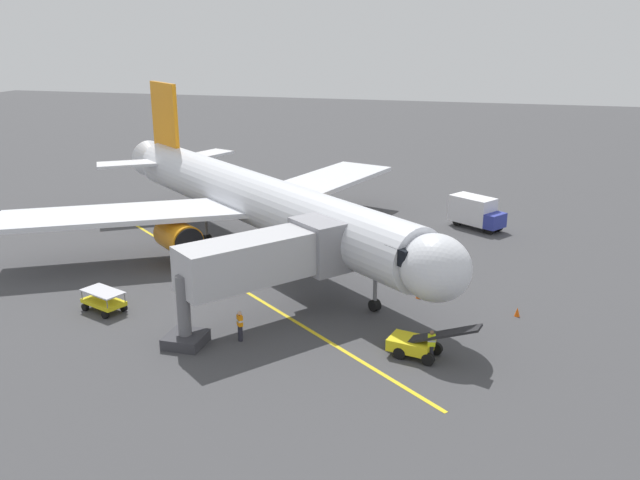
% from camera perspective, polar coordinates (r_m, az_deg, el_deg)
% --- Properties ---
extents(ground_plane, '(220.00, 220.00, 0.00)m').
position_cam_1_polar(ground_plane, '(53.37, -6.03, 0.11)').
color(ground_plane, '#424244').
extents(apron_lead_in_line, '(31.33, 25.24, 0.01)m').
position_cam_1_polar(apron_lead_in_line, '(44.91, -8.05, -3.38)').
color(apron_lead_in_line, yellow).
rests_on(apron_lead_in_line, ground).
extents(airplane, '(34.06, 31.95, 11.50)m').
position_cam_1_polar(airplane, '(49.25, -5.70, 3.47)').
color(airplane, silver).
rests_on(airplane, ground).
extents(jet_bridge, '(8.78, 10.11, 5.40)m').
position_cam_1_polar(jet_bridge, '(37.39, -3.93, -1.48)').
color(jet_bridge, '#B7B7BC').
rests_on(jet_bridge, ground).
extents(ground_crew_marshaller, '(0.45, 0.47, 1.71)m').
position_cam_1_polar(ground_crew_marshaller, '(36.00, -6.87, -7.29)').
color(ground_crew_marshaller, '#23232D').
rests_on(ground_crew_marshaller, ground).
extents(ground_crew_wing_walker, '(0.44, 0.32, 1.71)m').
position_cam_1_polar(ground_crew_wing_walker, '(34.09, 9.51, -8.91)').
color(ground_crew_wing_walker, '#23232D').
rests_on(ground_crew_wing_walker, ground).
extents(box_truck_near_nose, '(4.90, 4.19, 2.62)m').
position_cam_1_polar(box_truck_near_nose, '(57.11, 13.25, 2.35)').
color(box_truck_near_nose, '#2D3899').
rests_on(box_truck_near_nose, ground).
extents(baggage_cart_portside, '(2.93, 2.29, 1.27)m').
position_cam_1_polar(baggage_cart_portside, '(41.50, -18.05, -4.95)').
color(baggage_cart_portside, yellow).
rests_on(baggage_cart_portside, ground).
extents(belt_loader_starboard_side, '(4.73, 2.15, 2.32)m').
position_cam_1_polar(belt_loader_starboard_side, '(34.57, 8.28, -8.77)').
color(belt_loader_starboard_side, yellow).
rests_on(belt_loader_starboard_side, ground).
extents(safety_cone_nose_left, '(0.32, 0.32, 0.55)m').
position_cam_1_polar(safety_cone_nose_left, '(46.58, 11.72, -2.45)').
color(safety_cone_nose_left, '#F2590F').
rests_on(safety_cone_nose_left, ground).
extents(safety_cone_nose_right, '(0.32, 0.32, 0.55)m').
position_cam_1_polar(safety_cone_nose_right, '(41.89, 8.43, -4.59)').
color(safety_cone_nose_right, '#F2590F').
rests_on(safety_cone_nose_right, ground).
extents(safety_cone_wing_port, '(0.32, 0.32, 0.55)m').
position_cam_1_polar(safety_cone_wing_port, '(40.57, 16.54, -5.92)').
color(safety_cone_wing_port, '#F2590F').
rests_on(safety_cone_wing_port, ground).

